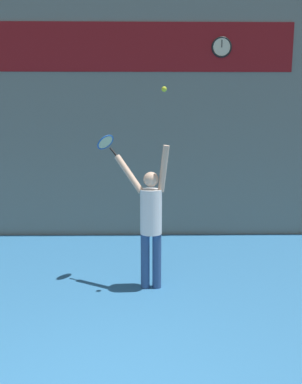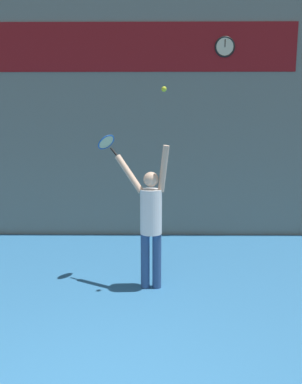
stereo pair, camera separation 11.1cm
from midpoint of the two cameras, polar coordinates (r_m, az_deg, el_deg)
The scene contains 6 objects.
back_wall at distance 8.05m, azimuth -4.30°, elevation 10.94°, with size 18.00×0.10×5.00m.
sponsor_banner at distance 8.15m, azimuth -4.47°, elevation 21.16°, with size 6.86×0.02×0.97m.
scoreboard_clock at distance 8.25m, azimuth 10.31°, elevation 20.90°, with size 0.42×0.04×0.42m.
tennis_player at distance 5.38m, azimuth -0.67°, elevation -3.92°, with size 0.82×0.50×2.10m.
tennis_racket at distance 5.70m, azimuth -7.41°, elevation 7.41°, with size 0.37×0.35×0.33m.
tennis_ball at distance 5.17m, azimuth 1.38°, elevation 15.40°, with size 0.07×0.07×0.07m.
Camera 1 is at (0.44, -2.14, 2.34)m, focal length 35.00 mm.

